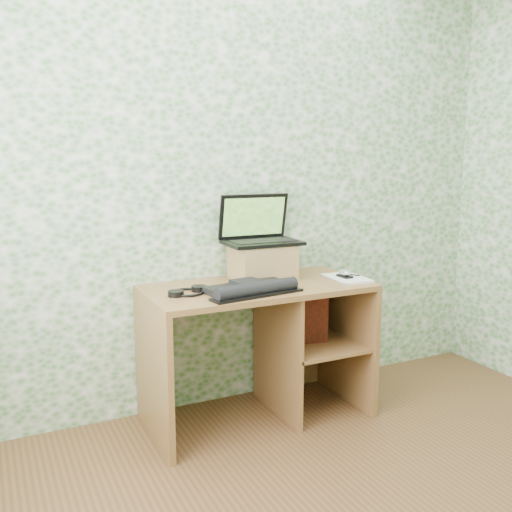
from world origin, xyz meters
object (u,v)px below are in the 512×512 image
notepad (347,278)px  desk (268,330)px  riser (262,261)px  laptop (259,232)px  keyboard (252,288)px

notepad → desk: bearing=168.9°
desk → riser: riser is taller
laptop → notepad: size_ratio=1.55×
riser → laptop: bearing=90.0°
riser → notepad: riser is taller
desk → keyboard: (-0.18, -0.17, 0.29)m
laptop → keyboard: laptop is taller
riser → laptop: laptop is taller
riser → desk: bearing=-101.2°
riser → keyboard: 0.36m
keyboard → riser: bearing=47.0°
desk → keyboard: keyboard is taller
desk → notepad: bearing=-14.7°
riser → notepad: size_ratio=1.20×
desk → laptop: 0.55m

